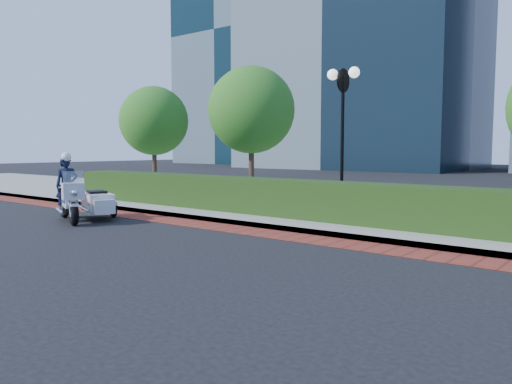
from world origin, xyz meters
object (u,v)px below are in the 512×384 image
Objects in this scene: tree_a at (154,121)px; tree_b at (251,110)px; lamppost at (343,117)px; police_motorcycle at (81,197)px.

tree_b is at bearing 0.00° from tree_a.
lamppost is 10.09m from tree_a.
tree_a reaches higher than police_motorcycle.
tree_b is (5.50, 0.00, 0.21)m from tree_a.
tree_a reaches higher than lamppost.
tree_a is at bearing 147.81° from police_motorcycle.
tree_a is 2.02× the size of police_motorcycle.
tree_b is at bearing 104.85° from police_motorcycle.
lamppost is 4.71m from tree_b.
tree_b reaches higher than lamppost.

